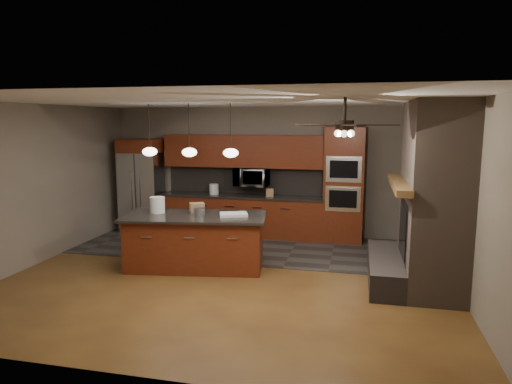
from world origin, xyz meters
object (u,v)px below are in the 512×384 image
(counter_bucket, at_px, (214,189))
(microwave, at_px, (252,177))
(paint_can, at_px, (199,212))
(cardboard_box, at_px, (197,207))
(counter_box, at_px, (270,193))
(oven_tower, at_px, (344,185))
(white_bucket, at_px, (157,205))
(refrigerator, at_px, (143,186))
(paint_tray, at_px, (234,214))
(kitchen_island, at_px, (195,241))

(counter_bucket, bearing_deg, microwave, 3.39)
(microwave, distance_m, paint_can, 2.46)
(counter_bucket, bearing_deg, cardboard_box, -80.05)
(paint_can, xyz_separation_m, counter_box, (0.75, 2.32, 0.00))
(oven_tower, height_order, cardboard_box, oven_tower)
(white_bucket, bearing_deg, oven_tower, 36.36)
(refrigerator, distance_m, paint_can, 3.16)
(refrigerator, relative_size, counter_box, 12.22)
(cardboard_box, bearing_deg, paint_tray, -43.34)
(white_bucket, height_order, paint_tray, white_bucket)
(kitchen_island, height_order, white_bucket, white_bucket)
(kitchen_island, distance_m, paint_tray, 0.82)
(refrigerator, bearing_deg, paint_tray, -38.27)
(refrigerator, bearing_deg, white_bucket, -57.91)
(refrigerator, xyz_separation_m, cardboard_box, (2.03, -1.99, -0.05))
(paint_tray, bearing_deg, microwave, 75.85)
(kitchen_island, distance_m, counter_bucket, 2.45)
(paint_tray, bearing_deg, cardboard_box, 146.00)
(white_bucket, xyz_separation_m, counter_box, (1.55, 2.24, -0.07))
(paint_can, bearing_deg, counter_box, 72.09)
(counter_bucket, bearing_deg, refrigerator, -177.22)
(microwave, xyz_separation_m, kitchen_island, (-0.42, -2.40, -0.84))
(microwave, relative_size, counter_bucket, 3.22)
(oven_tower, distance_m, counter_bucket, 2.82)
(kitchen_island, distance_m, white_bucket, 0.93)
(counter_box, bearing_deg, kitchen_island, -126.94)
(microwave, xyz_separation_m, counter_box, (0.42, -0.10, -0.31))
(kitchen_island, xyz_separation_m, counter_box, (0.84, 2.30, 0.52))
(refrigerator, height_order, cardboard_box, refrigerator)
(paint_can, bearing_deg, kitchen_island, 166.74)
(oven_tower, height_order, white_bucket, oven_tower)
(paint_tray, distance_m, counter_box, 2.21)
(refrigerator, xyz_separation_m, white_bucket, (1.39, -2.21, 0.01))
(oven_tower, relative_size, counter_bucket, 10.47)
(cardboard_box, relative_size, counter_box, 1.44)
(refrigerator, xyz_separation_m, kitchen_island, (2.10, -2.27, -0.59))
(refrigerator, height_order, counter_bucket, refrigerator)
(refrigerator, relative_size, white_bucket, 7.60)
(white_bucket, bearing_deg, cardboard_box, 18.78)
(oven_tower, bearing_deg, paint_tray, -127.79)
(oven_tower, bearing_deg, cardboard_box, -139.95)
(paint_tray, bearing_deg, counter_bucket, 95.62)
(kitchen_island, xyz_separation_m, counter_bucket, (-0.43, 2.35, 0.55))
(kitchen_island, height_order, paint_tray, paint_tray)
(paint_tray, xyz_separation_m, cardboard_box, (-0.72, 0.18, 0.06))
(paint_tray, height_order, counter_bucket, counter_bucket)
(paint_can, relative_size, counter_bucket, 0.86)
(kitchen_island, height_order, paint_can, paint_can)
(kitchen_island, bearing_deg, refrigerator, 123.96)
(kitchen_island, bearing_deg, oven_tower, 35.56)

